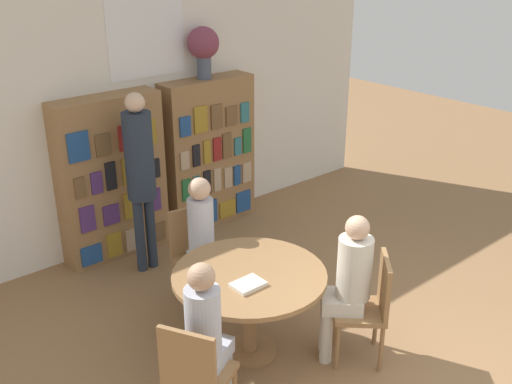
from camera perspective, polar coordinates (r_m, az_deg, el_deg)
wall_back at (r=6.62m, az=-10.09°, el=8.27°), size 6.40×0.07×3.00m
bookshelf_left at (r=6.38m, az=-13.56°, el=1.28°), size 1.12×0.34×1.73m
bookshelf_right at (r=6.97m, az=-4.52°, el=3.75°), size 1.12×0.34×1.73m
flower_vase at (r=6.66m, az=-5.04°, el=13.68°), size 0.35×0.35×0.56m
reading_table at (r=4.76m, az=-0.63°, el=-9.00°), size 1.22×1.22×0.75m
chair_near_camera at (r=4.14m, az=-5.78°, el=-16.82°), size 0.54×0.54×0.91m
chair_left_side at (r=5.54m, az=-5.82°, el=-5.60°), size 0.45×0.45×0.91m
chair_far_side at (r=4.86m, az=10.76°, el=-10.39°), size 0.57×0.57×0.91m
seated_reader_left at (r=5.29m, az=-5.00°, el=-4.41°), size 0.27×0.37×1.28m
seated_reader_right at (r=4.73m, az=8.77°, el=-8.22°), size 0.42×0.42×1.26m
seated_reader_back at (r=4.14m, az=-4.72°, el=-13.17°), size 0.40×0.36×1.26m
librarian_standing at (r=5.89m, az=-11.01°, el=2.47°), size 0.28×0.55×1.85m
open_book_on_table at (r=4.53m, az=-0.76°, el=-8.80°), size 0.24×0.18×0.03m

